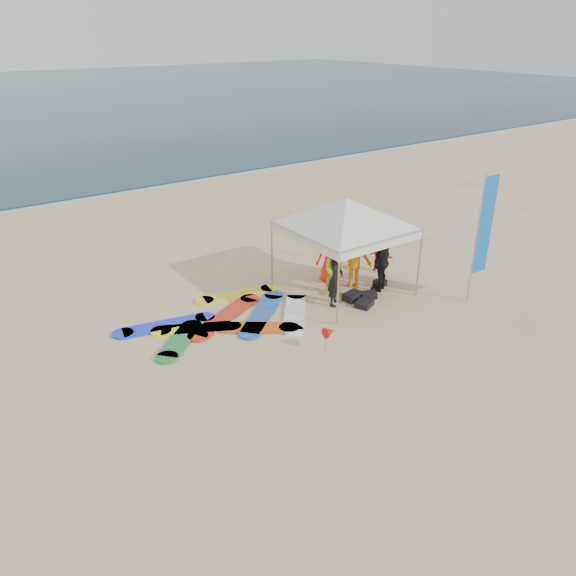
% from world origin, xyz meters
% --- Properties ---
extents(ground, '(120.00, 120.00, 0.00)m').
position_xyz_m(ground, '(0.00, 0.00, 0.00)').
color(ground, beige).
rests_on(ground, ground).
extents(shoreline_foam, '(160.00, 1.20, 0.01)m').
position_xyz_m(shoreline_foam, '(0.00, 18.20, 0.00)').
color(shoreline_foam, silver).
rests_on(shoreline_foam, ground).
extents(person_black_a, '(0.72, 0.66, 1.64)m').
position_xyz_m(person_black_a, '(1.47, 3.03, 0.82)').
color(person_black_a, black).
rests_on(person_black_a, ground).
extents(person_yellow, '(0.95, 0.92, 1.55)m').
position_xyz_m(person_yellow, '(1.87, 3.50, 0.77)').
color(person_yellow, yellow).
rests_on(person_yellow, ground).
extents(person_orange_a, '(1.30, 1.10, 1.75)m').
position_xyz_m(person_orange_a, '(2.71, 3.68, 0.87)').
color(person_orange_a, orange).
rests_on(person_orange_a, ground).
extents(person_black_b, '(1.18, 0.90, 1.86)m').
position_xyz_m(person_black_b, '(3.19, 3.00, 0.93)').
color(person_black_b, black).
rests_on(person_black_b, ground).
extents(person_orange_b, '(0.89, 0.58, 1.80)m').
position_xyz_m(person_orange_b, '(2.41, 4.42, 0.90)').
color(person_orange_b, '#F92C16').
rests_on(person_orange_b, ground).
extents(person_seated, '(0.53, 0.94, 0.97)m').
position_xyz_m(person_seated, '(4.12, 4.05, 0.48)').
color(person_seated, '#F24E15').
rests_on(person_seated, ground).
extents(canopy_tent, '(4.27, 4.27, 3.22)m').
position_xyz_m(canopy_tent, '(2.26, 3.60, 2.81)').
color(canopy_tent, '#A5A5A8').
rests_on(canopy_tent, ground).
extents(feather_flag, '(0.62, 0.04, 3.68)m').
position_xyz_m(feather_flag, '(4.95, 0.98, 2.17)').
color(feather_flag, '#A5A5A8').
rests_on(feather_flag, ground).
extents(marker_pennant, '(0.28, 0.28, 0.64)m').
position_xyz_m(marker_pennant, '(-0.22, 1.23, 0.49)').
color(marker_pennant, '#A5A5A8').
rests_on(marker_pennant, ground).
extents(gear_pile, '(1.79, 1.14, 0.22)m').
position_xyz_m(gear_pile, '(2.37, 2.82, 0.10)').
color(gear_pile, black).
rests_on(gear_pile, ground).
extents(surfboard_spread, '(5.16, 3.28, 0.07)m').
position_xyz_m(surfboard_spread, '(-1.42, 3.97, 0.04)').
color(surfboard_spread, '#24843D').
rests_on(surfboard_spread, ground).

